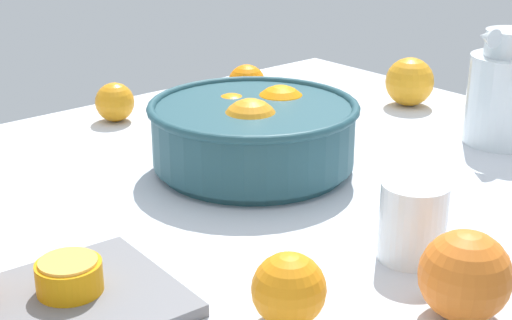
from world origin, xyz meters
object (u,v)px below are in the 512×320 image
Objects in this scene: loose_orange_1 at (465,276)px; loose_orange_4 at (247,83)px; orange_half_1 at (69,276)px; loose_orange_2 at (115,102)px; loose_orange_3 at (410,82)px; fruit_bowl at (254,132)px; loose_orange_0 at (289,290)px; juice_glass at (413,225)px; juice_pitcher at (505,100)px.

loose_orange_1 is 1.28× the size of loose_orange_4.
loose_orange_1 is at bearing -44.28° from orange_half_1.
loose_orange_2 is (6.47, 73.39, -1.09)cm from loose_orange_1.
orange_half_1 is 57.81cm from loose_orange_2.
loose_orange_1 reaches higher than loose_orange_3.
loose_orange_0 is at bearing -125.74° from fruit_bowl.
loose_orange_3 is (77.64, 21.42, 1.31)cm from orange_half_1.
juice_glass is at bearing -90.73° from loose_orange_2.
juice_glass is 1.01× the size of loose_orange_3.
juice_pitcher is 2.61× the size of loose_orange_0.
juice_pitcher is 2.09× the size of loose_orange_1.
loose_orange_2 is at bearing 72.93° from loose_orange_0.
orange_half_1 is 0.95× the size of loose_orange_4.
juice_glass is at bearing -113.37° from loose_orange_4.
loose_orange_3 is at bearing 43.00° from loose_orange_1.
loose_orange_0 is 1.07× the size of loose_orange_2.
loose_orange_1 is (-5.67, -10.58, 0.47)cm from juice_glass.
fruit_bowl is 39.74cm from juice_pitcher.
juice_glass is 1.35× the size of orange_half_1.
juice_pitcher is 2.13× the size of loose_orange_3.
loose_orange_3 is (50.92, 47.48, -0.07)cm from loose_orange_1.
juice_pitcher reaches higher than loose_orange_2.
loose_orange_0 is 0.82× the size of loose_orange_3.
juice_pitcher is 2.69× the size of loose_orange_4.
juice_pitcher is at bearing 14.89° from loose_orange_0.
loose_orange_4 is (20.49, 26.13, -2.02)cm from fruit_bowl.
orange_half_1 is at bearing 130.12° from loose_orange_0.
loose_orange_4 is (-15.77, 42.33, -3.32)cm from juice_pitcher.
loose_orange_1 reaches higher than orange_half_1.
loose_orange_0 is at bearing -107.07° from loose_orange_2.
juice_glass is at bearing 61.83° from loose_orange_1.
loose_orange_2 is 24.59cm from loose_orange_4.
loose_orange_1 reaches higher than loose_orange_4.
juice_glass is at bearing -97.81° from fruit_bowl.
juice_glass is 12.01cm from loose_orange_1.
fruit_bowl reaches higher than orange_half_1.
loose_orange_4 is at bearing 135.05° from loose_orange_3.
loose_orange_3 is at bearing -30.24° from loose_orange_2.
juice_glass is 18.73cm from loose_orange_0.
fruit_bowl is 4.17× the size of loose_orange_0.
juice_glass is 62.82cm from loose_orange_2.
juice_pitcher is (36.26, -16.19, 1.30)cm from fruit_bowl.
juice_glass is 1.24× the size of loose_orange_0.
juice_pitcher is at bearing -50.25° from loose_orange_2.
loose_orange_0 is 16.36cm from loose_orange_1.
loose_orange_0 is (-59.26, -15.76, -3.22)cm from juice_pitcher.
fruit_bowl is 31.87cm from loose_orange_2.
loose_orange_1 is (-46.21, -25.60, -2.36)cm from juice_pitcher.
loose_orange_2 is at bearing 89.27° from juice_glass.
orange_half_1 is at bearing -143.79° from loose_orange_4.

